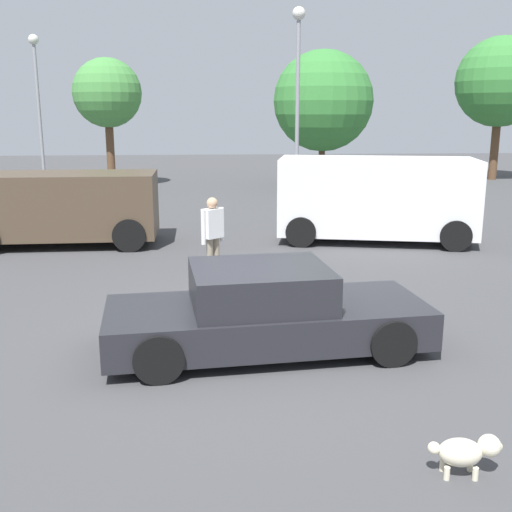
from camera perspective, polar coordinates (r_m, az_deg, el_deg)
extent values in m
plane|color=#424244|center=(8.83, -0.54, -8.64)|extent=(80.00, 80.00, 0.00)
cube|color=#232328|center=(8.63, 1.04, -6.18)|extent=(4.61, 2.15, 0.52)
cube|color=#232328|center=(8.45, 0.38, -2.82)|extent=(2.02, 1.76, 0.54)
cube|color=slate|center=(8.65, 6.19, -2.52)|extent=(0.20, 1.46, 0.46)
cube|color=slate|center=(8.34, -5.64, -3.10)|extent=(0.20, 1.46, 0.46)
cylinder|color=black|center=(9.79, 8.99, -4.57)|extent=(0.66, 0.28, 0.64)
cylinder|color=black|center=(8.37, 12.59, -7.90)|extent=(0.66, 0.28, 0.64)
cylinder|color=black|center=(9.28, -9.32, -5.59)|extent=(0.66, 0.28, 0.64)
cylinder|color=black|center=(7.77, -9.11, -9.44)|extent=(0.66, 0.28, 0.64)
ellipsoid|color=beige|center=(6.22, 18.57, -17.02)|extent=(0.43, 0.30, 0.26)
sphere|color=beige|center=(6.26, 21.01, -16.24)|extent=(0.21, 0.21, 0.21)
sphere|color=beige|center=(6.29, 21.66, -16.23)|extent=(0.09, 0.09, 0.09)
cylinder|color=beige|center=(6.40, 19.43, -17.96)|extent=(0.06, 0.06, 0.12)
cylinder|color=beige|center=(6.29, 19.84, -18.63)|extent=(0.06, 0.06, 0.12)
cylinder|color=beige|center=(6.33, 17.06, -18.16)|extent=(0.06, 0.06, 0.12)
cylinder|color=beige|center=(6.21, 17.43, -18.84)|extent=(0.06, 0.06, 0.12)
sphere|color=beige|center=(6.13, 16.33, -16.88)|extent=(0.12, 0.12, 0.12)
cube|color=white|center=(16.06, 11.18, 5.53)|extent=(5.25, 2.99, 1.92)
cube|color=slate|center=(16.03, 2.49, 7.29)|extent=(0.40, 1.69, 0.77)
cylinder|color=black|center=(15.23, 4.23, 2.27)|extent=(0.80, 0.40, 0.76)
cylinder|color=black|center=(17.11, 4.60, 3.50)|extent=(0.80, 0.40, 0.76)
cylinder|color=black|center=(15.48, 18.17, 1.82)|extent=(0.80, 0.40, 0.76)
cylinder|color=black|center=(17.34, 17.05, 3.08)|extent=(0.80, 0.40, 0.76)
cube|color=#4C3D2D|center=(16.05, -17.59, 4.60)|extent=(4.63, 1.99, 1.57)
cube|color=slate|center=(15.68, -9.54, 6.12)|extent=(0.07, 1.64, 0.63)
cylinder|color=black|center=(16.77, -11.10, 3.16)|extent=(0.80, 0.26, 0.80)
cylinder|color=black|center=(14.99, -11.78, 1.92)|extent=(0.80, 0.26, 0.80)
cylinder|color=black|center=(17.45, -22.30, 2.80)|extent=(0.80, 0.26, 0.80)
cylinder|color=gray|center=(12.44, -3.73, -0.09)|extent=(0.13, 0.13, 0.83)
cylinder|color=gray|center=(12.33, -4.34, -0.22)|extent=(0.13, 0.13, 0.83)
cube|color=white|center=(12.24, -4.09, 3.08)|extent=(0.46, 0.44, 0.59)
cylinder|color=white|center=(12.40, -3.23, 2.99)|extent=(0.09, 0.09, 0.69)
cylinder|color=white|center=(12.10, -4.96, 2.69)|extent=(0.09, 0.09, 0.69)
sphere|color=tan|center=(12.17, -4.12, 4.97)|extent=(0.23, 0.23, 0.23)
cylinder|color=gray|center=(21.74, 3.89, 13.04)|extent=(0.14, 0.14, 6.37)
sphere|color=silver|center=(21.97, 4.04, 21.72)|extent=(0.44, 0.44, 0.44)
cylinder|color=gray|center=(29.18, -19.60, 12.22)|extent=(0.14, 0.14, 6.17)
sphere|color=silver|center=(29.33, -20.12, 18.50)|extent=(0.44, 0.44, 0.44)
cylinder|color=brown|center=(32.57, 21.43, 9.39)|extent=(0.40, 0.40, 3.08)
sphere|color=#387F38|center=(32.55, 21.92, 14.90)|extent=(4.27, 4.27, 4.27)
cylinder|color=brown|center=(27.66, 6.16, 8.66)|extent=(0.28, 0.28, 2.11)
sphere|color=#387F38|center=(27.57, 6.30, 14.23)|extent=(4.36, 4.36, 4.36)
cylinder|color=brown|center=(28.10, -13.46, 9.33)|extent=(0.35, 0.35, 2.97)
sphere|color=#478C42|center=(28.05, -13.75, 14.62)|extent=(2.97, 2.97, 2.97)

